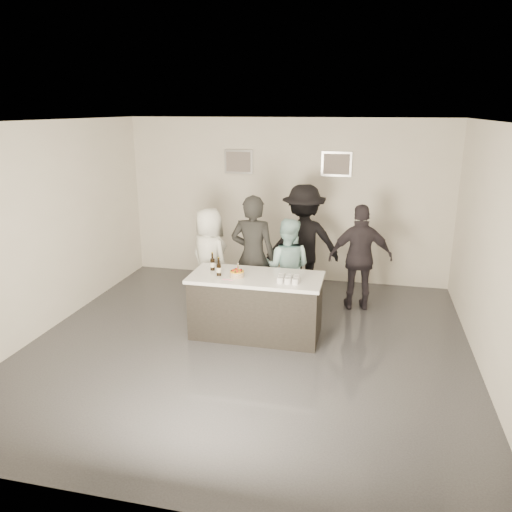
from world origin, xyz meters
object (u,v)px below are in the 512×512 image
Objects in this scene: person_main_blue at (287,267)px; person_guest_left at (209,258)px; bar_counter at (256,306)px; person_guest_right at (360,258)px; person_main_black at (253,257)px; person_guest_back at (303,243)px; beer_bottle_a at (212,262)px; cake at (237,274)px; beer_bottle_b at (219,267)px.

person_main_blue is 1.29m from person_guest_left.
person_guest_right reaches higher than bar_counter.
person_main_blue is at bearing -149.51° from person_guest_left.
person_main_black is 1.12m from person_guest_back.
person_guest_back is (0.65, 0.91, 0.02)m from person_main_black.
beer_bottle_a is at bearing 40.37° from person_main_blue.
person_guest_left is 1.60m from person_guest_back.
bar_counter is 0.90m from person_main_black.
cake is 1.12m from person_main_blue.
beer_bottle_a is 0.14× the size of person_main_black.
cake is 0.82m from person_main_black.
person_main_blue is (0.97, 0.75, -0.25)m from beer_bottle_a.
person_guest_right is at bearing -136.32° from person_guest_left.
bar_counter is 9.44× the size of cake.
person_guest_back reaches higher than bar_counter.
person_guest_left is (-0.98, 0.91, 0.37)m from bar_counter.
bar_counter is at bearing 108.64° from person_main_black.
person_main_blue is (0.30, 0.85, 0.33)m from bar_counter.
beer_bottle_a is 0.27m from beer_bottle_b.
person_guest_right reaches higher than person_guest_left.
beer_bottle_a is (-0.42, 0.21, 0.09)m from cake.
beer_bottle_a is 1.25m from person_main_blue.
beer_bottle_a is at bearing 171.28° from bar_counter.
person_guest_left is (-0.77, 0.19, -0.14)m from person_main_black.
person_main_black is at bearing 12.24° from person_guest_right.
beer_bottle_b is at bearing -167.70° from bar_counter.
beer_bottle_a and beer_bottle_b have the same top height.
bar_counter is at bearing 23.29° from cake.
beer_bottle_b is 2.42m from person_guest_right.
person_guest_left reaches higher than person_main_blue.
person_guest_left is 0.95× the size of person_guest_right.
person_main_blue is (0.51, 0.14, -0.18)m from person_main_black.
cake is 0.76× the size of beer_bottle_a.
person_main_blue is at bearing 49.94° from beer_bottle_b.
beer_bottle_b is 0.15× the size of person_guest_right.
person_main_black reaches higher than beer_bottle_b.
beer_bottle_b is 0.17× the size of person_main_blue.
beer_bottle_b is 0.14× the size of person_main_black.
person_main_black is (0.04, 0.82, 0.02)m from cake.
bar_counter is at bearing 34.64° from person_guest_right.
person_guest_left is 2.43m from person_guest_right.
person_guest_back is at bearing 74.89° from bar_counter.
person_guest_back is (1.11, 1.52, -0.05)m from beer_bottle_a.
person_guest_left reaches higher than cake.
beer_bottle_b is at bearing -53.13° from beer_bottle_a.
bar_counter is 1.13× the size of person_guest_left.
bar_counter is 0.97× the size of person_main_black.
cake is 0.10× the size of person_main_black.
person_main_black is 0.56m from person_main_blue.
beer_bottle_a reaches higher than bar_counter.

